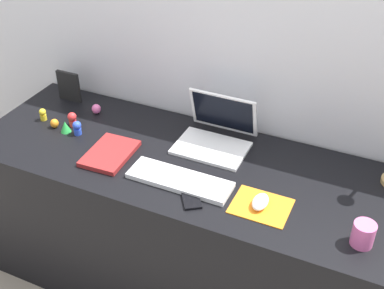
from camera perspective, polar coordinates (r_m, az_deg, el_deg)
The scene contains 17 objects.
ground_plane at distance 2.57m, azimuth -0.47°, elevation -15.28°, with size 6.00×6.00×0.00m, color gray.
back_wall at distance 2.36m, azimuth 3.25°, elevation 2.30°, with size 3.06×0.05×1.42m, color silver.
desk at distance 2.30m, azimuth -0.51°, elevation -9.34°, with size 1.86×0.66×0.74m, color black.
laptop at distance 2.15m, azimuth 2.79°, elevation 1.43°, with size 0.30×0.27×0.21m.
keyboard at distance 1.95m, azimuth -1.39°, elevation -4.04°, with size 0.41×0.13×0.02m, color white.
mousepad at distance 1.86m, azimuth 7.80°, elevation -6.91°, with size 0.21×0.17×0.00m, color orange.
mouse at distance 1.85m, azimuth 7.72°, elevation -6.43°, with size 0.06×0.10×0.03m, color white.
cell_phone at distance 1.88m, azimuth -0.14°, elevation -6.00°, with size 0.06×0.13×0.01m, color black.
notebook_pad at distance 2.12m, azimuth -9.25°, elevation -1.00°, with size 0.17×0.24×0.02m, color maroon.
picture_frame at distance 2.52m, azimuth -13.73°, elevation 6.39°, with size 0.12×0.02×0.15m, color black.
coffee_mug at distance 1.77m, azimuth 18.76°, elevation -9.57°, with size 0.08×0.08×0.09m, color pink.
toy_figurine_blue at distance 2.27m, azimuth -12.84°, elevation 1.88°, with size 0.04×0.04×0.06m.
toy_figurine_green at distance 2.30m, azimuth -14.11°, elevation 1.97°, with size 0.05×0.05×0.05m, color green.
toy_figurine_orange at distance 2.35m, azimuth -15.27°, elevation 2.33°, with size 0.04×0.04×0.04m, color orange.
toy_figurine_yellow at distance 2.41m, azimuth -16.48°, elevation 3.30°, with size 0.03×0.03×0.06m.
toy_figurine_pink at distance 2.41m, azimuth -10.75°, elevation 3.97°, with size 0.04×0.04×0.05m, color pink.
toy_figurine_red at distance 2.33m, azimuth -13.36°, elevation 2.84°, with size 0.04×0.04×0.07m.
Camera 1 is at (0.71, -1.50, 1.97)m, focal length 47.25 mm.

